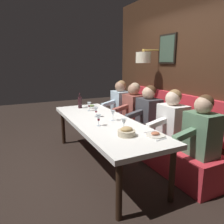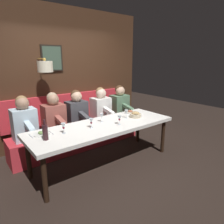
{
  "view_description": "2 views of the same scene",
  "coord_description": "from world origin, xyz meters",
  "px_view_note": "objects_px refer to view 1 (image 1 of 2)",
  "views": [
    {
      "loc": [
        -1.27,
        -2.92,
        1.64
      ],
      "look_at": [
        0.05,
        -0.22,
        0.92
      ],
      "focal_mm": 34.26,
      "sensor_mm": 36.0,
      "label": 1
    },
    {
      "loc": [
        -2.69,
        1.92,
        1.85
      ],
      "look_at": [
        0.05,
        -0.22,
        0.92
      ],
      "focal_mm": 32.28,
      "sensor_mm": 36.0,
      "label": 2
    }
  ],
  "objects_px": {
    "diner_nearest": "(202,128)",
    "wine_glass_1": "(89,105)",
    "dining_table": "(103,125)",
    "wine_bottle": "(80,102)",
    "wine_glass_4": "(99,118)",
    "diner_far": "(134,105)",
    "wine_glass_2": "(96,110)",
    "bread_bowl": "(126,132)",
    "wine_glass_3": "(113,113)",
    "wine_glass_0": "(124,122)",
    "diner_farthest": "(120,100)",
    "diner_middle": "(149,110)",
    "diner_near": "(172,118)"
  },
  "relations": [
    {
      "from": "diner_nearest",
      "to": "wine_glass_1",
      "type": "height_order",
      "value": "diner_nearest"
    },
    {
      "from": "dining_table",
      "to": "wine_bottle",
      "type": "distance_m",
      "value": 1.05
    },
    {
      "from": "wine_glass_4",
      "to": "diner_far",
      "type": "bearing_deg",
      "value": 35.76
    },
    {
      "from": "wine_glass_1",
      "to": "wine_glass_2",
      "type": "distance_m",
      "value": 0.47
    },
    {
      "from": "bread_bowl",
      "to": "wine_glass_4",
      "type": "bearing_deg",
      "value": 105.58
    },
    {
      "from": "wine_glass_3",
      "to": "bread_bowl",
      "type": "distance_m",
      "value": 0.71
    },
    {
      "from": "wine_glass_0",
      "to": "wine_glass_2",
      "type": "height_order",
      "value": "same"
    },
    {
      "from": "diner_farthest",
      "to": "wine_glass_2",
      "type": "xyz_separation_m",
      "value": [
        -0.89,
        -0.81,
        0.04
      ]
    },
    {
      "from": "dining_table",
      "to": "diner_farthest",
      "type": "bearing_deg",
      "value": 50.57
    },
    {
      "from": "diner_middle",
      "to": "bread_bowl",
      "type": "height_order",
      "value": "diner_middle"
    },
    {
      "from": "wine_glass_1",
      "to": "wine_glass_3",
      "type": "height_order",
      "value": "same"
    },
    {
      "from": "diner_near",
      "to": "wine_glass_1",
      "type": "height_order",
      "value": "diner_near"
    },
    {
      "from": "diner_far",
      "to": "wine_glass_2",
      "type": "relative_size",
      "value": 4.82
    },
    {
      "from": "wine_glass_2",
      "to": "wine_glass_4",
      "type": "relative_size",
      "value": 1.0
    },
    {
      "from": "diner_near",
      "to": "wine_bottle",
      "type": "relative_size",
      "value": 2.64
    },
    {
      "from": "diner_near",
      "to": "diner_middle",
      "type": "bearing_deg",
      "value": 90.0
    },
    {
      "from": "diner_nearest",
      "to": "diner_middle",
      "type": "distance_m",
      "value": 1.14
    },
    {
      "from": "wine_glass_1",
      "to": "wine_bottle",
      "type": "distance_m",
      "value": 0.32
    },
    {
      "from": "diner_far",
      "to": "wine_glass_3",
      "type": "xyz_separation_m",
      "value": [
        -0.74,
        -0.59,
        0.04
      ]
    },
    {
      "from": "wine_glass_4",
      "to": "wine_bottle",
      "type": "bearing_deg",
      "value": 84.36
    },
    {
      "from": "wine_glass_0",
      "to": "diner_far",
      "type": "bearing_deg",
      "value": 52.97
    },
    {
      "from": "diner_middle",
      "to": "wine_glass_1",
      "type": "bearing_deg",
      "value": 141.07
    },
    {
      "from": "dining_table",
      "to": "wine_glass_4",
      "type": "height_order",
      "value": "wine_glass_4"
    },
    {
      "from": "diner_far",
      "to": "diner_farthest",
      "type": "bearing_deg",
      "value": 90.0
    },
    {
      "from": "dining_table",
      "to": "diner_near",
      "type": "xyz_separation_m",
      "value": [
        0.88,
        -0.56,
        0.14
      ]
    },
    {
      "from": "diner_middle",
      "to": "wine_glass_0",
      "type": "relative_size",
      "value": 4.82
    },
    {
      "from": "wine_glass_3",
      "to": "diner_middle",
      "type": "bearing_deg",
      "value": 7.91
    },
    {
      "from": "diner_farthest",
      "to": "wine_glass_4",
      "type": "distance_m",
      "value": 1.66
    },
    {
      "from": "diner_farthest",
      "to": "wine_glass_2",
      "type": "distance_m",
      "value": 1.21
    },
    {
      "from": "diner_far",
      "to": "diner_nearest",
      "type": "bearing_deg",
      "value": -90.0
    },
    {
      "from": "dining_table",
      "to": "bread_bowl",
      "type": "xyz_separation_m",
      "value": [
        -0.01,
        -0.75,
        0.11
      ]
    },
    {
      "from": "wine_glass_0",
      "to": "wine_glass_4",
      "type": "relative_size",
      "value": 1.0
    },
    {
      "from": "diner_middle",
      "to": "wine_glass_2",
      "type": "height_order",
      "value": "diner_middle"
    },
    {
      "from": "diner_middle",
      "to": "diner_farthest",
      "type": "bearing_deg",
      "value": 90.0
    },
    {
      "from": "dining_table",
      "to": "diner_far",
      "type": "xyz_separation_m",
      "value": [
        0.88,
        0.53,
        0.14
      ]
    },
    {
      "from": "wine_glass_2",
      "to": "wine_glass_3",
      "type": "distance_m",
      "value": 0.35
    },
    {
      "from": "wine_glass_3",
      "to": "diner_farthest",
      "type": "bearing_deg",
      "value": 56.89
    },
    {
      "from": "wine_bottle",
      "to": "bread_bowl",
      "type": "height_order",
      "value": "wine_bottle"
    },
    {
      "from": "diner_farthest",
      "to": "wine_glass_2",
      "type": "height_order",
      "value": "diner_farthest"
    },
    {
      "from": "diner_nearest",
      "to": "wine_glass_4",
      "type": "relative_size",
      "value": 4.82
    },
    {
      "from": "wine_glass_4",
      "to": "diner_nearest",
      "type": "bearing_deg",
      "value": -40.32
    },
    {
      "from": "diner_middle",
      "to": "wine_glass_4",
      "type": "bearing_deg",
      "value": -165.94
    },
    {
      "from": "diner_middle",
      "to": "wine_glass_1",
      "type": "height_order",
      "value": "diner_middle"
    },
    {
      "from": "diner_nearest",
      "to": "wine_bottle",
      "type": "bearing_deg",
      "value": 113.28
    },
    {
      "from": "wine_glass_3",
      "to": "wine_glass_4",
      "type": "relative_size",
      "value": 1.0
    },
    {
      "from": "diner_far",
      "to": "diner_farthest",
      "type": "distance_m",
      "value": 0.54
    },
    {
      "from": "wine_glass_1",
      "to": "wine_glass_4",
      "type": "distance_m",
      "value": 0.96
    },
    {
      "from": "wine_glass_3",
      "to": "bread_bowl",
      "type": "bearing_deg",
      "value": -102.69
    },
    {
      "from": "wine_glass_1",
      "to": "wine_bottle",
      "type": "bearing_deg",
      "value": 103.82
    },
    {
      "from": "wine_glass_2",
      "to": "wine_bottle",
      "type": "bearing_deg",
      "value": 92.07
    }
  ]
}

